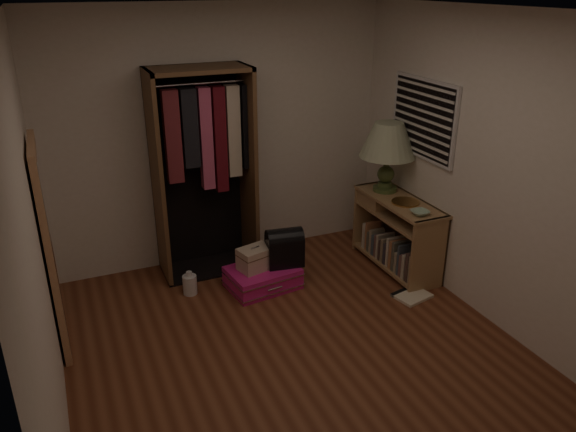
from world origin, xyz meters
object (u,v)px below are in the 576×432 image
object	(u,v)px
floor_mirror	(50,248)
black_bag	(285,246)
open_wardrobe	(205,155)
white_jug	(190,284)
pink_suitcase	(263,278)
train_case	(255,258)
console_bookshelf	(395,231)
table_lamp	(388,141)

from	to	relation	value
floor_mirror	black_bag	xyz separation A→B (m)	(2.05, 0.14, -0.45)
open_wardrobe	white_jug	xyz separation A→B (m)	(-0.35, -0.47, -1.11)
floor_mirror	black_bag	distance (m)	2.10
pink_suitcase	train_case	size ratio (longest dim) A/B	1.98
floor_mirror	white_jug	bearing A→B (deg)	15.02
train_case	black_bag	world-z (taller)	black_bag
console_bookshelf	pink_suitcase	bearing A→B (deg)	175.36
console_bookshelf	table_lamp	distance (m)	0.92
pink_suitcase	table_lamp	distance (m)	1.85
open_wardrobe	table_lamp	xyz separation A→B (m)	(1.76, -0.49, 0.07)
black_bag	white_jug	bearing A→B (deg)	178.20
console_bookshelf	train_case	bearing A→B (deg)	174.72
floor_mirror	table_lamp	size ratio (longest dim) A/B	2.37
console_bookshelf	floor_mirror	xyz separation A→B (m)	(-3.24, -0.03, 0.46)
open_wardrobe	white_jug	bearing A→B (deg)	-126.45
console_bookshelf	train_case	size ratio (longest dim) A/B	3.05
open_wardrobe	white_jug	world-z (taller)	open_wardrobe
pink_suitcase	black_bag	xyz separation A→B (m)	(0.23, -0.01, 0.30)
black_bag	white_jug	world-z (taller)	black_bag
train_case	pink_suitcase	bearing A→B (deg)	-34.09
floor_mirror	black_bag	size ratio (longest dim) A/B	4.49
table_lamp	white_jug	size ratio (longest dim) A/B	3.06
console_bookshelf	pink_suitcase	xyz separation A→B (m)	(-1.42, 0.12, -0.29)
pink_suitcase	white_jug	xyz separation A→B (m)	(-0.68, 0.16, -0.00)
open_wardrobe	floor_mirror	xyz separation A→B (m)	(-1.48, -0.77, -0.36)
black_bag	white_jug	distance (m)	0.97
pink_suitcase	train_case	distance (m)	0.22
console_bookshelf	train_case	distance (m)	1.49
open_wardrobe	pink_suitcase	distance (m)	1.31
white_jug	floor_mirror	bearing A→B (deg)	-164.98
open_wardrobe	floor_mirror	world-z (taller)	open_wardrobe
open_wardrobe	floor_mirror	bearing A→B (deg)	-152.46
pink_suitcase	white_jug	size ratio (longest dim) A/B	3.10
floor_mirror	white_jug	distance (m)	1.40
black_bag	open_wardrobe	bearing A→B (deg)	140.25
console_bookshelf	open_wardrobe	world-z (taller)	open_wardrobe
console_bookshelf	black_bag	distance (m)	1.20
pink_suitcase	table_lamp	xyz separation A→B (m)	(1.42, 0.14, 1.17)
console_bookshelf	white_jug	size ratio (longest dim) A/B	4.77
console_bookshelf	table_lamp	size ratio (longest dim) A/B	1.56
black_bag	white_jug	size ratio (longest dim) A/B	1.62
pink_suitcase	black_bag	world-z (taller)	black_bag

